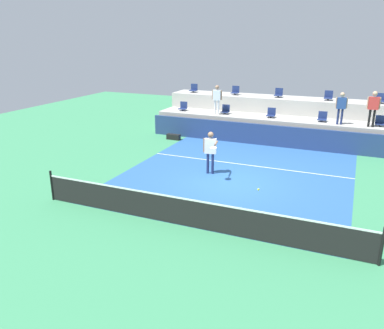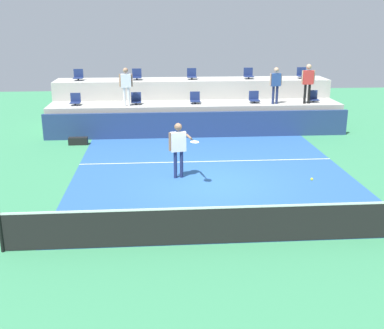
{
  "view_description": "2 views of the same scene",
  "coord_description": "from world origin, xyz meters",
  "px_view_note": "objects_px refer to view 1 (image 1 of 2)",
  "views": [
    {
      "loc": [
        4.19,
        -13.55,
        5.46
      ],
      "look_at": [
        -0.75,
        -2.01,
        1.28
      ],
      "focal_mm": 36.11,
      "sensor_mm": 36.0,
      "label": 1
    },
    {
      "loc": [
        -1.77,
        -13.61,
        4.92
      ],
      "look_at": [
        -0.79,
        -0.92,
        0.94
      ],
      "focal_mm": 44.12,
      "sensor_mm": 36.0,
      "label": 2
    }
  ],
  "objects_px": {
    "stadium_chair_lower_right": "(322,117)",
    "stadium_chair_upper_center": "(279,94)",
    "spectator_in_white": "(341,105)",
    "tennis_ball": "(258,189)",
    "stadium_chair_upper_far_right": "(381,99)",
    "stadium_chair_lower_far_right": "(380,122)",
    "stadium_chair_upper_right": "(328,96)",
    "tennis_player": "(211,148)",
    "spectator_in_grey": "(217,97)",
    "stadium_chair_upper_far_left": "(194,89)",
    "equipment_bag": "(173,137)",
    "stadium_chair_lower_center": "(271,114)",
    "stadium_chair_upper_left": "(235,91)",
    "spectator_leaning_on_rail": "(373,105)",
    "stadium_chair_lower_far_left": "(183,107)",
    "stadium_chair_lower_left": "(225,110)"
  },
  "relations": [
    {
      "from": "stadium_chair_lower_right",
      "to": "stadium_chair_upper_center",
      "type": "distance_m",
      "value": 3.34
    },
    {
      "from": "spectator_in_white",
      "to": "tennis_ball",
      "type": "relative_size",
      "value": 23.57
    },
    {
      "from": "stadium_chair_upper_far_right",
      "to": "tennis_ball",
      "type": "xyz_separation_m",
      "value": [
        -3.43,
        -12.32,
        -1.06
      ]
    },
    {
      "from": "stadium_chair_lower_far_right",
      "to": "stadium_chair_upper_right",
      "type": "relative_size",
      "value": 1.0
    },
    {
      "from": "tennis_player",
      "to": "tennis_ball",
      "type": "height_order",
      "value": "tennis_player"
    },
    {
      "from": "spectator_in_grey",
      "to": "tennis_ball",
      "type": "bearing_deg",
      "value": -64.09
    },
    {
      "from": "stadium_chair_upper_far_left",
      "to": "stadium_chair_upper_far_right",
      "type": "distance_m",
      "value": 10.69
    },
    {
      "from": "stadium_chair_upper_far_left",
      "to": "equipment_bag",
      "type": "distance_m",
      "value": 4.46
    },
    {
      "from": "stadium_chair_upper_center",
      "to": "equipment_bag",
      "type": "xyz_separation_m",
      "value": [
        -4.9,
        -3.88,
        -2.16
      ]
    },
    {
      "from": "stadium_chair_upper_far_right",
      "to": "equipment_bag",
      "type": "height_order",
      "value": "stadium_chair_upper_far_right"
    },
    {
      "from": "spectator_in_white",
      "to": "equipment_bag",
      "type": "xyz_separation_m",
      "value": [
        -8.44,
        -1.69,
        -2.06
      ]
    },
    {
      "from": "stadium_chair_lower_center",
      "to": "stadium_chair_upper_left",
      "type": "relative_size",
      "value": 1.0
    },
    {
      "from": "stadium_chair_lower_center",
      "to": "stadium_chair_upper_right",
      "type": "bearing_deg",
      "value": 33.42
    },
    {
      "from": "stadium_chair_upper_left",
      "to": "tennis_player",
      "type": "xyz_separation_m",
      "value": [
        1.56,
        -8.35,
        -1.21
      ]
    },
    {
      "from": "stadium_chair_upper_far_left",
      "to": "stadium_chair_upper_center",
      "type": "relative_size",
      "value": 1.0
    },
    {
      "from": "tennis_player",
      "to": "equipment_bag",
      "type": "height_order",
      "value": "tennis_player"
    },
    {
      "from": "stadium_chair_lower_far_right",
      "to": "spectator_leaning_on_rail",
      "type": "bearing_deg",
      "value": -137.39
    },
    {
      "from": "stadium_chair_lower_far_left",
      "to": "stadium_chair_lower_center",
      "type": "height_order",
      "value": "same"
    },
    {
      "from": "stadium_chair_lower_left",
      "to": "spectator_leaning_on_rail",
      "type": "distance_m",
      "value": 7.63
    },
    {
      "from": "stadium_chair_upper_far_right",
      "to": "tennis_ball",
      "type": "relative_size",
      "value": 7.65
    },
    {
      "from": "stadium_chair_upper_left",
      "to": "stadium_chair_upper_far_right",
      "type": "xyz_separation_m",
      "value": [
        7.96,
        0.0,
        0.0
      ]
    },
    {
      "from": "equipment_bag",
      "to": "stadium_chair_lower_right",
      "type": "bearing_deg",
      "value": 15.33
    },
    {
      "from": "spectator_leaning_on_rail",
      "to": "stadium_chair_lower_left",
      "type": "bearing_deg",
      "value": 177.1
    },
    {
      "from": "spectator_leaning_on_rail",
      "to": "tennis_ball",
      "type": "xyz_separation_m",
      "value": [
        -3.05,
        -10.13,
        -1.05
      ]
    },
    {
      "from": "spectator_in_grey",
      "to": "equipment_bag",
      "type": "relative_size",
      "value": 2.15
    },
    {
      "from": "stadium_chair_upper_far_right",
      "to": "stadium_chair_lower_center",
      "type": "bearing_deg",
      "value": -161.39
    },
    {
      "from": "stadium_chair_upper_left",
      "to": "stadium_chair_upper_far_right",
      "type": "distance_m",
      "value": 7.96
    },
    {
      "from": "stadium_chair_upper_center",
      "to": "stadium_chair_lower_far_right",
      "type": "bearing_deg",
      "value": -18.46
    },
    {
      "from": "spectator_in_grey",
      "to": "tennis_ball",
      "type": "xyz_separation_m",
      "value": [
        4.92,
        -10.13,
        -0.98
      ]
    },
    {
      "from": "stadium_chair_lower_far_left",
      "to": "spectator_leaning_on_rail",
      "type": "bearing_deg",
      "value": -2.15
    },
    {
      "from": "stadium_chair_upper_right",
      "to": "equipment_bag",
      "type": "height_order",
      "value": "stadium_chair_upper_right"
    },
    {
      "from": "stadium_chair_lower_right",
      "to": "stadium_chair_upper_center",
      "type": "bearing_deg",
      "value": 146.1
    },
    {
      "from": "stadium_chair_lower_far_left",
      "to": "stadium_chair_upper_far_right",
      "type": "distance_m",
      "value": 10.79
    },
    {
      "from": "stadium_chair_lower_far_right",
      "to": "stadium_chair_upper_right",
      "type": "distance_m",
      "value": 3.32
    },
    {
      "from": "stadium_chair_lower_left",
      "to": "stadium_chair_lower_far_right",
      "type": "xyz_separation_m",
      "value": [
        7.99,
        0.0,
        0.0
      ]
    },
    {
      "from": "stadium_chair_lower_left",
      "to": "spectator_in_white",
      "type": "bearing_deg",
      "value": -3.58
    },
    {
      "from": "stadium_chair_upper_center",
      "to": "stadium_chair_upper_far_right",
      "type": "xyz_separation_m",
      "value": [
        5.36,
        0.0,
        0.0
      ]
    },
    {
      "from": "equipment_bag",
      "to": "spectator_leaning_on_rail",
      "type": "bearing_deg",
      "value": 9.73
    },
    {
      "from": "stadium_chair_lower_right",
      "to": "stadium_chair_upper_left",
      "type": "bearing_deg",
      "value": 161.2
    },
    {
      "from": "stadium_chair_lower_far_right",
      "to": "spectator_leaning_on_rail",
      "type": "xyz_separation_m",
      "value": [
        -0.42,
        -0.38,
        0.84
      ]
    },
    {
      "from": "stadium_chair_lower_left",
      "to": "stadium_chair_upper_left",
      "type": "distance_m",
      "value": 1.99
    },
    {
      "from": "stadium_chair_lower_left",
      "to": "stadium_chair_upper_far_right",
      "type": "xyz_separation_m",
      "value": [
        7.96,
        1.8,
        0.85
      ]
    },
    {
      "from": "equipment_bag",
      "to": "stadium_chair_upper_right",
      "type": "bearing_deg",
      "value": 26.9
    },
    {
      "from": "stadium_chair_lower_right",
      "to": "stadium_chair_upper_right",
      "type": "xyz_separation_m",
      "value": [
        0.06,
        1.8,
        0.85
      ]
    },
    {
      "from": "stadium_chair_upper_far_left",
      "to": "stadium_chair_upper_left",
      "type": "distance_m",
      "value": 2.73
    },
    {
      "from": "stadium_chair_lower_center",
      "to": "spectator_leaning_on_rail",
      "type": "height_order",
      "value": "spectator_leaning_on_rail"
    },
    {
      "from": "stadium_chair_upper_center",
      "to": "stadium_chair_lower_right",
      "type": "bearing_deg",
      "value": -33.9
    },
    {
      "from": "stadium_chair_upper_left",
      "to": "tennis_ball",
      "type": "distance_m",
      "value": 13.17
    },
    {
      "from": "stadium_chair_upper_far_left",
      "to": "stadium_chair_upper_far_right",
      "type": "xyz_separation_m",
      "value": [
        10.69,
        0.0,
        0.0
      ]
    },
    {
      "from": "stadium_chair_upper_right",
      "to": "equipment_bag",
      "type": "xyz_separation_m",
      "value": [
        -7.64,
        -3.88,
        -2.16
      ]
    }
  ]
}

